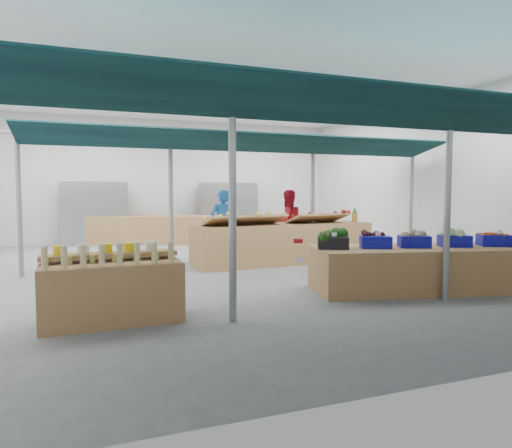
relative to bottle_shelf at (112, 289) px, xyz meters
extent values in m
plane|color=slate|center=(2.47, 3.41, -0.43)|extent=(13.00, 13.00, 0.00)
plane|color=silver|center=(2.47, 3.41, 3.77)|extent=(13.00, 13.00, 0.00)
plane|color=silver|center=(2.47, 9.91, 1.67)|extent=(12.00, 0.00, 12.00)
plane|color=silver|center=(8.47, 3.41, 1.67)|extent=(0.00, 13.00, 13.00)
cylinder|color=gray|center=(-1.53, 3.91, 1.07)|extent=(0.10, 0.10, 3.00)
cylinder|color=gray|center=(1.47, -0.59, 1.07)|extent=(0.10, 0.10, 3.00)
cylinder|color=gray|center=(1.47, 3.91, 1.07)|extent=(0.10, 0.10, 3.00)
cylinder|color=gray|center=(4.97, -0.59, 1.07)|extent=(0.10, 0.10, 3.00)
cylinder|color=gray|center=(4.97, 3.91, 1.07)|extent=(0.10, 0.10, 3.00)
cylinder|color=gray|center=(7.97, 3.91, 1.07)|extent=(0.10, 0.10, 3.00)
cylinder|color=gray|center=(3.22, -0.59, 2.42)|extent=(10.00, 0.06, 0.06)
cylinder|color=gray|center=(3.22, 3.91, 2.42)|extent=(10.00, 0.06, 0.06)
cube|color=black|center=(3.22, -1.24, 2.35)|extent=(9.50, 1.28, 0.30)
cube|color=black|center=(3.22, 0.06, 2.35)|extent=(9.50, 1.28, 0.30)
cube|color=black|center=(3.22, 3.26, 2.35)|extent=(9.50, 1.28, 0.30)
cube|color=black|center=(3.22, 4.56, 2.35)|extent=(9.50, 1.28, 0.30)
cube|color=#B23F33|center=(-0.03, 9.41, 0.57)|extent=(2.00, 0.50, 2.00)
cube|color=#B23F33|center=(4.47, 9.41, 0.57)|extent=(2.00, 0.50, 2.00)
cube|color=#986B42|center=(0.00, -0.04, -0.04)|extent=(1.77, 0.83, 0.78)
cube|color=#997247|center=(-0.01, 0.20, 0.43)|extent=(1.76, 0.39, 0.06)
cube|color=#986B42|center=(5.19, 0.12, -0.05)|extent=(4.03, 2.09, 0.75)
cube|color=#986B42|center=(4.12, 3.73, 0.04)|extent=(4.45, 1.36, 0.94)
cube|color=#986B42|center=(2.02, 8.94, 0.03)|extent=(5.13, 2.44, 0.91)
imported|color=#1B63B1|center=(2.92, 4.83, 0.45)|extent=(0.67, 0.46, 1.75)
imported|color=#A71420|center=(4.72, 4.83, 0.45)|extent=(0.90, 0.72, 1.75)
cube|color=black|center=(3.58, 0.49, 0.42)|extent=(0.60, 0.53, 0.20)
cube|color=white|center=(3.48, 0.29, 0.58)|extent=(0.08, 0.04, 0.06)
cube|color=#0E0E9D|center=(4.30, 0.32, 0.42)|extent=(0.60, 0.53, 0.20)
cube|color=white|center=(4.21, 0.12, 0.58)|extent=(0.08, 0.04, 0.06)
cube|color=#0E0E9D|center=(4.98, 0.17, 0.42)|extent=(0.60, 0.53, 0.20)
cube|color=white|center=(4.89, -0.03, 0.58)|extent=(0.08, 0.04, 0.06)
cube|color=#0E0E9D|center=(5.71, 0.01, 0.42)|extent=(0.60, 0.53, 0.20)
cube|color=white|center=(5.61, -0.19, 0.58)|extent=(0.08, 0.04, 0.06)
cube|color=#0E0E9D|center=(6.44, -0.16, 0.42)|extent=(0.60, 0.53, 0.20)
cube|color=white|center=(6.34, -0.36, 0.58)|extent=(0.08, 0.04, 0.06)
sphere|color=brown|center=(3.39, 0.40, 0.56)|extent=(0.09, 0.09, 0.09)
sphere|color=brown|center=(3.34, 0.38, 0.60)|extent=(0.06, 0.06, 0.06)
cylinder|color=red|center=(2.12, -1.19, 0.67)|extent=(0.12, 0.12, 0.05)
cube|color=white|center=(2.12, -1.25, 0.45)|extent=(0.10, 0.01, 0.07)
cube|color=#997247|center=(3.09, 3.55, 0.63)|extent=(1.98, 0.95, 0.26)
cube|color=#997247|center=(5.01, 3.69, 0.63)|extent=(1.58, 0.89, 0.26)
cylinder|color=#8C6019|center=(6.10, 3.77, 0.62)|extent=(0.14, 0.14, 0.22)
cone|color=#26661E|center=(6.10, 3.77, 0.81)|extent=(0.12, 0.12, 0.18)
camera|label=1|loc=(-0.30, -6.18, 1.26)|focal=32.00mm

